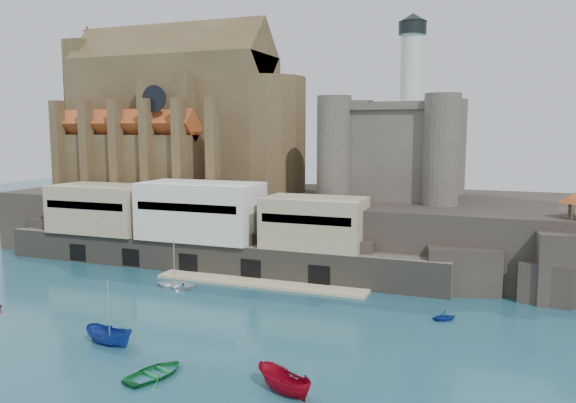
% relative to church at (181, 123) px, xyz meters
% --- Properties ---
extents(ground, '(300.00, 300.00, 0.00)m').
position_rel_church_xyz_m(ground, '(24.13, -41.85, -22.13)').
color(ground, '#194553').
rests_on(ground, ground).
extents(promontory, '(100.00, 36.00, 10.00)m').
position_rel_church_xyz_m(promontory, '(23.94, -2.48, -17.20)').
color(promontory, black).
rests_on(promontory, ground).
extents(quay, '(70.00, 12.00, 13.05)m').
position_rel_church_xyz_m(quay, '(13.94, -18.78, -16.06)').
color(quay, '#5C5649').
rests_on(quay, ground).
extents(church, '(47.00, 25.93, 30.51)m').
position_rel_church_xyz_m(church, '(0.00, 0.00, 0.00)').
color(church, '#4C3B23').
rests_on(church, promontory).
extents(castle_keep, '(21.20, 21.20, 29.30)m').
position_rel_church_xyz_m(castle_keep, '(40.21, -0.78, -3.81)').
color(castle_keep, '#4B443B').
rests_on(castle_keep, promontory).
extents(boat_2, '(2.49, 2.45, 5.72)m').
position_rel_church_xyz_m(boat_2, '(20.98, -48.93, -22.13)').
color(boat_2, navy).
rests_on(boat_2, ground).
extents(boat_3, '(4.34, 2.33, 5.83)m').
position_rel_church_xyz_m(boat_3, '(29.25, -53.46, -22.13)').
color(boat_3, '#167739').
rests_on(boat_3, ground).
extents(boat_5, '(2.84, 2.82, 5.60)m').
position_rel_church_xyz_m(boat_5, '(40.51, -52.42, -22.13)').
color(boat_5, maroon).
rests_on(boat_5, ground).
extents(boat_6, '(1.36, 4.10, 5.67)m').
position_rel_church_xyz_m(boat_6, '(16.13, -29.31, -22.13)').
color(boat_6, silver).
rests_on(boat_6, ground).
extents(boat_7, '(2.65, 2.89, 2.86)m').
position_rel_church_xyz_m(boat_7, '(50.96, -30.28, -22.13)').
color(boat_7, navy).
rests_on(boat_7, ground).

